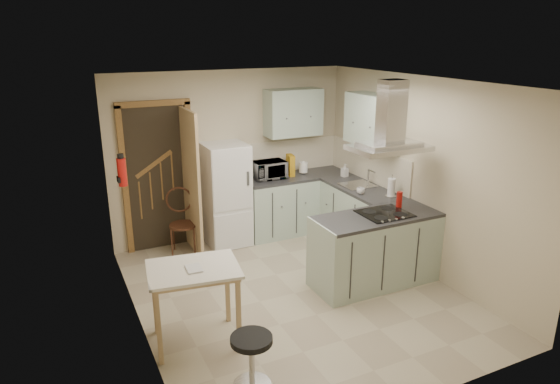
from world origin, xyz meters
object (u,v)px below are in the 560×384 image
peninsula (375,249)px  microwave (269,170)px  fridge (226,195)px  stool (252,361)px  bentwood_chair (183,225)px  extractor_hood (389,148)px  drop_leaf_table (195,305)px

peninsula → microwave: microwave is taller
peninsula → microwave: (-0.52, 2.01, 0.58)m
fridge → stool: fridge is taller
fridge → bentwood_chair: (-0.69, -0.12, -0.32)m
bentwood_chair → peninsula: bearing=-25.5°
extractor_hood → drop_leaf_table: bearing=-174.2°
peninsula → stool: 2.40m
peninsula → bentwood_chair: 2.67m
fridge → microwave: fridge is taller
extractor_hood → bentwood_chair: extractor_hood is taller
microwave → drop_leaf_table: bearing=-128.9°
peninsula → extractor_hood: 1.27m
bentwood_chair → stool: bearing=-75.2°
bentwood_chair → stool: 2.99m
fridge → drop_leaf_table: bearing=-117.1°
extractor_hood → stool: extractor_hood is taller
bentwood_chair → microwave: 1.52m
fridge → stool: bearing=-106.1°
drop_leaf_table → bentwood_chair: size_ratio=1.01×
fridge → peninsula: fridge is taller
extractor_hood → drop_leaf_table: size_ratio=1.03×
bentwood_chair → microwave: bearing=24.7°
extractor_hood → stool: size_ratio=1.80×
peninsula → bentwood_chair: peninsula is taller
stool → bentwood_chair: bearing=86.1°
stool → extractor_hood: bearing=26.7°
peninsula → stool: peninsula is taller
peninsula → bentwood_chair: (-1.92, 1.86, -0.02)m
peninsula → drop_leaf_table: size_ratio=1.77×
bentwood_chair → stool: size_ratio=1.73×
extractor_hood → microwave: (-0.62, 2.01, -0.69)m
microwave → stool: bearing=-116.8°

